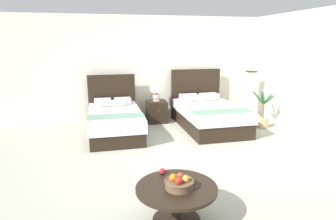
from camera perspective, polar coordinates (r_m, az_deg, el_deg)
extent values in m
cube|color=#A1A18F|center=(5.22, 3.14, -9.62)|extent=(9.48, 9.51, 0.02)
cube|color=silver|center=(7.73, -2.80, 8.09)|extent=(9.48, 0.12, 2.66)
cube|color=silver|center=(6.64, 27.62, 5.79)|extent=(0.12, 5.11, 2.66)
cube|color=black|center=(6.57, -10.21, -3.58)|extent=(1.09, 1.97, 0.28)
cube|color=white|center=(6.50, -10.31, -1.30)|extent=(1.13, 2.01, 0.26)
cube|color=black|center=(7.44, -10.84, 2.10)|extent=(1.15, 0.07, 1.22)
cube|color=white|center=(7.15, -12.60, 1.56)|extent=(0.39, 0.30, 0.14)
cube|color=white|center=(7.17, -8.84, 1.76)|extent=(0.39, 0.30, 0.14)
cylinder|color=beige|center=(6.92, -10.62, 1.32)|extent=(0.59, 0.16, 0.15)
cube|color=slate|center=(5.98, -10.08, -1.19)|extent=(1.13, 0.45, 0.01)
cube|color=black|center=(7.00, 8.10, -2.25)|extent=(1.28, 2.09, 0.33)
cube|color=white|center=(6.93, 8.18, -0.03)|extent=(1.32, 2.13, 0.22)
cube|color=black|center=(7.87, 5.38, 3.18)|extent=(1.33, 0.08, 1.31)
cube|color=white|center=(7.52, 4.10, 2.52)|extent=(0.45, 0.31, 0.14)
cube|color=white|center=(7.70, 8.02, 2.68)|extent=(0.45, 0.31, 0.14)
cylinder|color=beige|center=(7.38, 6.70, 2.31)|extent=(0.69, 0.16, 0.15)
cube|color=slate|center=(6.33, 10.35, -0.28)|extent=(1.32, 0.44, 0.01)
cube|color=black|center=(7.45, -2.20, -0.31)|extent=(0.50, 0.46, 0.55)
sphere|color=tan|center=(7.20, -1.85, -0.12)|extent=(0.02, 0.02, 0.02)
cylinder|color=beige|center=(7.41, -2.25, 1.86)|extent=(0.18, 0.18, 0.02)
ellipsoid|color=beige|center=(7.39, -2.26, 2.62)|extent=(0.19, 0.19, 0.18)
cylinder|color=#99844C|center=(7.37, -2.26, 3.46)|extent=(0.02, 0.02, 0.04)
cylinder|color=#F2E8CC|center=(7.36, -2.27, 4.28)|extent=(0.33, 0.33, 0.17)
cylinder|color=black|center=(3.60, 1.63, -20.57)|extent=(0.55, 0.55, 0.02)
cylinder|color=black|center=(3.50, 1.65, -18.05)|extent=(0.12, 0.12, 0.39)
cylinder|color=black|center=(3.39, 1.68, -14.95)|extent=(0.92, 0.92, 0.04)
cylinder|color=brown|center=(3.33, 2.21, -14.32)|extent=(0.31, 0.31, 0.09)
torus|color=brown|center=(3.31, 2.22, -13.66)|extent=(0.33, 0.33, 0.02)
sphere|color=#BB3B29|center=(3.36, 2.42, -12.67)|extent=(0.07, 0.07, 0.07)
sphere|color=orange|center=(3.31, 1.00, -13.02)|extent=(0.08, 0.08, 0.08)
sphere|color=red|center=(3.24, 2.01, -13.66)|extent=(0.08, 0.08, 0.08)
sphere|color=gold|center=(3.29, 3.45, -13.24)|extent=(0.08, 0.08, 0.08)
sphere|color=red|center=(3.65, -1.12, -11.85)|extent=(0.08, 0.08, 0.08)
cube|color=#322614|center=(8.10, 15.37, -1.57)|extent=(0.25, 0.25, 0.03)
cube|color=beige|center=(7.97, 15.65, 2.79)|extent=(0.21, 0.21, 1.22)
cube|color=#322614|center=(7.89, 15.93, 7.26)|extent=(0.25, 0.25, 0.02)
cylinder|color=tan|center=(7.38, 17.90, -2.33)|extent=(0.28, 0.28, 0.24)
cylinder|color=brown|center=(7.31, 18.06, -0.17)|extent=(0.04, 0.04, 0.33)
ellipsoid|color=#2B5E32|center=(7.32, 19.14, 1.95)|extent=(0.31, 0.08, 0.27)
ellipsoid|color=#2B5E32|center=(7.41, 18.10, 2.33)|extent=(0.18, 0.33, 0.33)
ellipsoid|color=#2B5E32|center=(7.25, 17.17, 2.34)|extent=(0.29, 0.20, 0.36)
ellipsoid|color=#2B5E32|center=(7.15, 17.93, 2.16)|extent=(0.23, 0.20, 0.36)
ellipsoid|color=#2B5E32|center=(7.19, 18.88, 2.03)|extent=(0.13, 0.25, 0.33)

